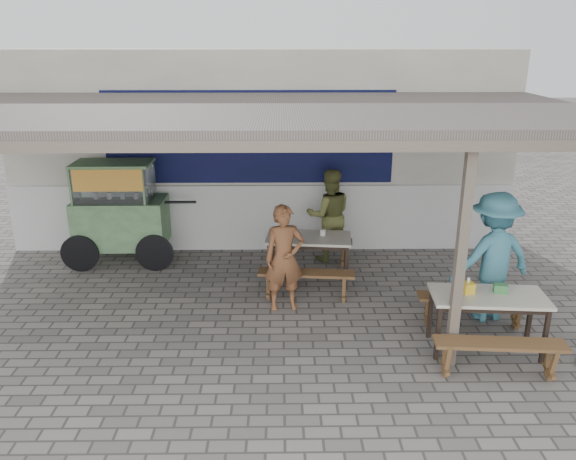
# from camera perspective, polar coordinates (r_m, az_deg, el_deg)

# --- Properties ---
(ground) EXTENTS (60.00, 60.00, 0.00)m
(ground) POSITION_cam_1_polar(r_m,az_deg,el_deg) (7.66, -3.27, -9.84)
(ground) COLOR slate
(ground) RESTS_ON ground
(back_wall) EXTENTS (9.00, 1.28, 3.50)m
(back_wall) POSITION_cam_1_polar(r_m,az_deg,el_deg) (10.47, -2.65, 8.14)
(back_wall) COLOR beige
(back_wall) RESTS_ON ground
(warung_roof) EXTENTS (9.00, 4.21, 2.81)m
(warung_roof) POSITION_cam_1_polar(r_m,az_deg,el_deg) (7.67, -3.25, 11.66)
(warung_roof) COLOR #5F5551
(warung_roof) RESTS_ON ground
(table_left) EXTENTS (1.36, 0.80, 0.75)m
(table_left) POSITION_cam_1_polar(r_m,az_deg,el_deg) (8.77, 2.11, -1.18)
(table_left) COLOR beige
(table_left) RESTS_ON ground
(bench_left_street) EXTENTS (1.43, 0.41, 0.45)m
(bench_left_street) POSITION_cam_1_polar(r_m,az_deg,el_deg) (8.25, 1.86, -5.00)
(bench_left_street) COLOR brown
(bench_left_street) RESTS_ON ground
(bench_left_wall) EXTENTS (1.43, 0.41, 0.45)m
(bench_left_wall) POSITION_cam_1_polar(r_m,az_deg,el_deg) (9.53, 2.28, -1.63)
(bench_left_wall) COLOR brown
(bench_left_wall) RESTS_ON ground
(table_right) EXTENTS (1.41, 0.75, 0.75)m
(table_right) POSITION_cam_1_polar(r_m,az_deg,el_deg) (7.26, 19.68, -6.81)
(table_right) COLOR beige
(table_right) RESTS_ON ground
(bench_right_street) EXTENTS (1.48, 0.39, 0.45)m
(bench_right_street) POSITION_cam_1_polar(r_m,az_deg,el_deg) (6.90, 20.67, -11.42)
(bench_right_street) COLOR brown
(bench_right_street) RESTS_ON ground
(bench_right_wall) EXTENTS (1.48, 0.39, 0.45)m
(bench_right_wall) POSITION_cam_1_polar(r_m,az_deg,el_deg) (7.91, 18.30, -7.11)
(bench_right_wall) COLOR brown
(bench_right_wall) RESTS_ON ground
(vendor_cart) EXTENTS (2.21, 0.86, 1.75)m
(vendor_cart) POSITION_cam_1_polar(r_m,az_deg,el_deg) (9.87, -16.80, 2.06)
(vendor_cart) COLOR #6F9966
(vendor_cart) RESTS_ON ground
(patron_street_side) EXTENTS (0.61, 0.45, 1.53)m
(patron_street_side) POSITION_cam_1_polar(r_m,az_deg,el_deg) (7.85, -0.37, -2.89)
(patron_street_side) COLOR brown
(patron_street_side) RESTS_ON ground
(patron_wall_side) EXTENTS (0.84, 0.68, 1.61)m
(patron_wall_side) POSITION_cam_1_polar(r_m,az_deg,el_deg) (9.63, 4.20, 1.51)
(patron_wall_side) COLOR brown
(patron_wall_side) RESTS_ON ground
(patron_right_table) EXTENTS (1.29, 0.94, 1.80)m
(patron_right_table) POSITION_cam_1_polar(r_m,az_deg,el_deg) (8.01, 20.04, -2.60)
(patron_right_table) COLOR teal
(patron_right_table) RESTS_ON ground
(tissue_box) EXTENTS (0.16, 0.16, 0.14)m
(tissue_box) POSITION_cam_1_polar(r_m,az_deg,el_deg) (7.17, 17.79, -5.59)
(tissue_box) COLOR yellow
(tissue_box) RESTS_ON table_right
(donation_box) EXTENTS (0.18, 0.14, 0.11)m
(donation_box) POSITION_cam_1_polar(r_m,az_deg,el_deg) (7.32, 20.78, -5.57)
(donation_box) COLOR #377D40
(donation_box) RESTS_ON table_right
(condiment_jar) EXTENTS (0.09, 0.09, 0.10)m
(condiment_jar) POSITION_cam_1_polar(r_m,az_deg,el_deg) (8.79, 3.55, -0.24)
(condiment_jar) COLOR silver
(condiment_jar) RESTS_ON table_left
(condiment_bowl) EXTENTS (0.19, 0.19, 0.04)m
(condiment_bowl) POSITION_cam_1_polar(r_m,az_deg,el_deg) (8.72, 0.04, -0.56)
(condiment_bowl) COLOR white
(condiment_bowl) RESTS_ON table_left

